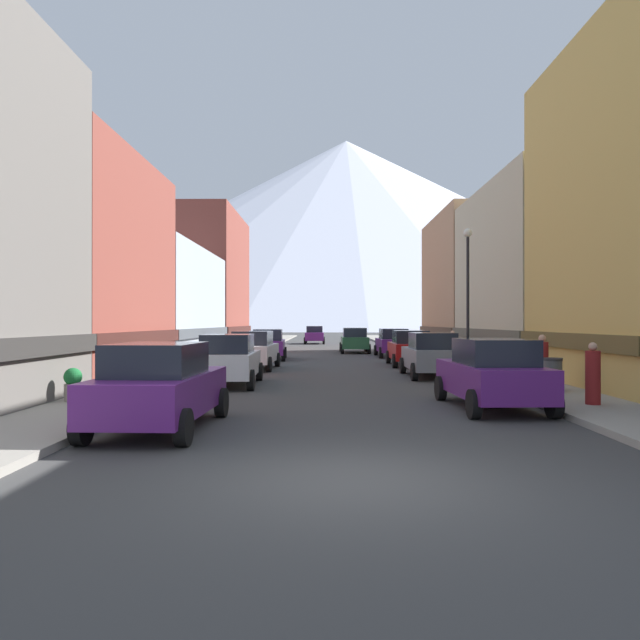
# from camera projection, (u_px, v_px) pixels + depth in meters

# --- Properties ---
(ground_plane) EXTENTS (400.00, 400.00, 0.00)m
(ground_plane) POSITION_uv_depth(u_px,v_px,m) (355.00, 480.00, 8.37)
(ground_plane) COLOR #3A3A3A
(sidewalk_left) EXTENTS (2.50, 100.00, 0.15)m
(sidewalk_left) POSITION_uv_depth(u_px,v_px,m) (246.00, 351.00, 43.44)
(sidewalk_left) COLOR gray
(sidewalk_left) RESTS_ON ground
(sidewalk_right) EXTENTS (2.50, 100.00, 0.15)m
(sidewalk_right) POSITION_uv_depth(u_px,v_px,m) (419.00, 351.00, 43.30)
(sidewalk_right) COLOR gray
(sidewalk_right) RESTS_ON ground
(storefront_left_1) EXTENTS (7.44, 10.02, 8.60)m
(storefront_left_1) POSITION_uv_depth(u_px,v_px,m) (51.00, 272.00, 23.28)
(storefront_left_1) COLOR brown
(storefront_left_1) RESTS_ON ground
(storefront_left_2) EXTENTS (8.69, 13.73, 6.48)m
(storefront_left_2) POSITION_uv_depth(u_px,v_px,m) (134.00, 306.00, 35.26)
(storefront_left_2) COLOR #99A5B2
(storefront_left_2) RESTS_ON ground
(storefront_left_3) EXTENTS (9.45, 12.66, 10.94)m
(storefront_left_3) POSITION_uv_depth(u_px,v_px,m) (183.00, 284.00, 48.99)
(storefront_left_3) COLOR brown
(storefront_left_3) RESTS_ON ground
(storefront_right_2) EXTENTS (9.24, 12.83, 9.08)m
(storefront_right_2) POSITION_uv_depth(u_px,v_px,m) (570.00, 279.00, 30.53)
(storefront_right_2) COLOR beige
(storefront_right_2) RESTS_ON ground
(storefront_right_3) EXTENTS (9.48, 12.55, 9.87)m
(storefront_right_3) POSITION_uv_depth(u_px,v_px,m) (499.00, 286.00, 43.55)
(storefront_right_3) COLOR tan
(storefront_right_3) RESTS_ON ground
(car_left_0) EXTENTS (2.18, 4.45, 1.78)m
(car_left_0) POSITION_uv_depth(u_px,v_px,m) (160.00, 386.00, 12.26)
(car_left_0) COLOR #591E72
(car_left_0) RESTS_ON ground
(car_left_1) EXTENTS (2.17, 4.45, 1.78)m
(car_left_1) POSITION_uv_depth(u_px,v_px,m) (229.00, 360.00, 20.89)
(car_left_1) COLOR silver
(car_left_1) RESTS_ON ground
(car_left_2) EXTENTS (2.20, 4.46, 1.78)m
(car_left_2) POSITION_uv_depth(u_px,v_px,m) (254.00, 350.00, 28.06)
(car_left_2) COLOR silver
(car_left_2) RESTS_ON ground
(car_left_3) EXTENTS (2.24, 4.48, 1.78)m
(car_left_3) POSITION_uv_depth(u_px,v_px,m) (268.00, 344.00, 35.07)
(car_left_3) COLOR #591E72
(car_left_3) RESTS_ON ground
(car_right_0) EXTENTS (2.21, 4.47, 1.78)m
(car_right_0) POSITION_uv_depth(u_px,v_px,m) (492.00, 373.00, 15.25)
(car_right_0) COLOR #591E72
(car_right_0) RESTS_ON ground
(car_right_1) EXTENTS (2.08, 4.41, 1.78)m
(car_right_1) POSITION_uv_depth(u_px,v_px,m) (431.00, 355.00, 24.05)
(car_right_1) COLOR slate
(car_right_1) RESTS_ON ground
(car_right_2) EXTENTS (2.09, 4.41, 1.78)m
(car_right_2) POSITION_uv_depth(u_px,v_px,m) (410.00, 348.00, 30.28)
(car_right_2) COLOR #9E1111
(car_right_2) RESTS_ON ground
(car_right_3) EXTENTS (2.10, 4.42, 1.78)m
(car_right_3) POSITION_uv_depth(u_px,v_px,m) (393.00, 343.00, 37.96)
(car_right_3) COLOR #591E72
(car_right_3) RESTS_ON ground
(car_driving_0) EXTENTS (2.06, 4.40, 1.78)m
(car_driving_0) POSITION_uv_depth(u_px,v_px,m) (354.00, 340.00, 42.94)
(car_driving_0) COLOR #265933
(car_driving_0) RESTS_ON ground
(car_driving_1) EXTENTS (2.06, 4.40, 1.78)m
(car_driving_1) POSITION_uv_depth(u_px,v_px,m) (315.00, 335.00, 60.89)
(car_driving_1) COLOR #591E72
(car_driving_1) RESTS_ON ground
(trash_bin_right) EXTENTS (0.59, 0.59, 0.98)m
(trash_bin_right) POSITION_uv_depth(u_px,v_px,m) (552.00, 374.00, 17.96)
(trash_bin_right) COLOR #4C5156
(trash_bin_right) RESTS_ON sidewalk_right
(potted_plant_0) EXTENTS (0.60, 0.60, 0.98)m
(potted_plant_0) POSITION_uv_depth(u_px,v_px,m) (142.00, 363.00, 21.47)
(potted_plant_0) COLOR brown
(potted_plant_0) RESTS_ON sidewalk_left
(potted_plant_1) EXTENTS (0.46, 0.46, 0.86)m
(potted_plant_1) POSITION_uv_depth(u_px,v_px,m) (73.00, 384.00, 15.65)
(potted_plant_1) COLOR gray
(potted_plant_1) RESTS_ON sidewalk_left
(potted_plant_2) EXTENTS (0.58, 0.58, 0.95)m
(potted_plant_2) POSITION_uv_depth(u_px,v_px,m) (524.00, 363.00, 22.55)
(potted_plant_2) COLOR brown
(potted_plant_2) RESTS_ON sidewalk_right
(pedestrian_0) EXTENTS (0.36, 0.36, 1.60)m
(pedestrian_0) POSITION_uv_depth(u_px,v_px,m) (453.00, 347.00, 31.69)
(pedestrian_0) COLOR brown
(pedestrian_0) RESTS_ON sidewalk_right
(pedestrian_1) EXTENTS (0.36, 0.36, 1.55)m
(pedestrian_1) POSITION_uv_depth(u_px,v_px,m) (593.00, 376.00, 15.00)
(pedestrian_1) COLOR maroon
(pedestrian_1) RESTS_ON sidewalk_right
(pedestrian_2) EXTENTS (0.36, 0.36, 1.67)m
(pedestrian_2) POSITION_uv_depth(u_px,v_px,m) (542.00, 364.00, 18.51)
(pedestrian_2) COLOR maroon
(pedestrian_2) RESTS_ON sidewalk_right
(streetlamp_right) EXTENTS (0.36, 0.36, 5.86)m
(streetlamp_right) POSITION_uv_depth(u_px,v_px,m) (468.00, 278.00, 24.45)
(streetlamp_right) COLOR black
(streetlamp_right) RESTS_ON sidewalk_right
(mountain_backdrop) EXTENTS (287.50, 287.50, 83.07)m
(mountain_backdrop) POSITION_uv_depth(u_px,v_px,m) (346.00, 234.00, 268.39)
(mountain_backdrop) COLOR silver
(mountain_backdrop) RESTS_ON ground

